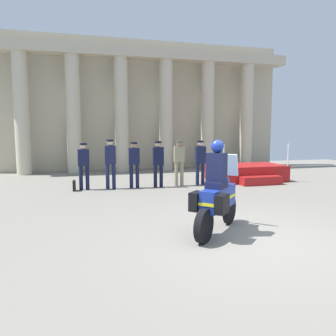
# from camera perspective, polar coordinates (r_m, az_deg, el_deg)

# --- Properties ---
(ground_plane) EXTENTS (28.16, 28.16, 0.00)m
(ground_plane) POSITION_cam_1_polar(r_m,az_deg,el_deg) (6.58, 13.68, -12.04)
(ground_plane) COLOR gray
(colonnade_backdrop) EXTENTS (15.70, 1.54, 6.79)m
(colonnade_backdrop) POSITION_cam_1_polar(r_m,az_deg,el_deg) (17.43, -4.57, 11.42)
(colonnade_backdrop) COLOR #B6AB91
(colonnade_backdrop) RESTS_ON ground_plane
(reviewing_stand) EXTENTS (2.97, 2.31, 1.55)m
(reviewing_stand) POSITION_cam_1_polar(r_m,az_deg,el_deg) (13.90, 13.65, -0.86)
(reviewing_stand) COLOR #A51919
(reviewing_stand) RESTS_ON ground_plane
(officer_in_row_0) EXTENTS (0.39, 0.24, 1.64)m
(officer_in_row_0) POSITION_cam_1_polar(r_m,az_deg,el_deg) (11.71, -14.54, 0.95)
(officer_in_row_0) COLOR #141938
(officer_in_row_0) RESTS_ON ground_plane
(officer_in_row_1) EXTENTS (0.39, 0.24, 1.76)m
(officer_in_row_1) POSITION_cam_1_polar(r_m,az_deg,el_deg) (11.70, -10.05, 1.39)
(officer_in_row_1) COLOR #191E42
(officer_in_row_1) RESTS_ON ground_plane
(officer_in_row_2) EXTENTS (0.39, 0.24, 1.66)m
(officer_in_row_2) POSITION_cam_1_polar(r_m,az_deg,el_deg) (11.76, -5.94, 1.21)
(officer_in_row_2) COLOR #141938
(officer_in_row_2) RESTS_ON ground_plane
(officer_in_row_3) EXTENTS (0.39, 0.24, 1.69)m
(officer_in_row_3) POSITION_cam_1_polar(r_m,az_deg,el_deg) (11.87, -1.72, 1.35)
(officer_in_row_3) COLOR black
(officer_in_row_3) RESTS_ON ground_plane
(officer_in_row_4) EXTENTS (0.39, 0.24, 1.69)m
(officer_in_row_4) POSITION_cam_1_polar(r_m,az_deg,el_deg) (12.16, 1.96, 1.53)
(officer_in_row_4) COLOR gray
(officer_in_row_4) RESTS_ON ground_plane
(officer_in_row_5) EXTENTS (0.39, 0.24, 1.69)m
(officer_in_row_5) POSITION_cam_1_polar(r_m,az_deg,el_deg) (12.47, 5.68, 1.59)
(officer_in_row_5) COLOR #141938
(officer_in_row_5) RESTS_ON ground_plane
(motorcycle_with_rider) EXTENTS (1.55, 1.58, 1.90)m
(motorcycle_with_rider) POSITION_cam_1_polar(r_m,az_deg,el_deg) (6.64, 8.58, -4.66)
(motorcycle_with_rider) COLOR black
(motorcycle_with_rider) RESTS_ON ground_plane
(briefcase_on_ground) EXTENTS (0.10, 0.32, 0.36)m
(briefcase_on_ground) POSITION_cam_1_polar(r_m,az_deg,el_deg) (11.70, -16.10, -3.00)
(briefcase_on_ground) COLOR black
(briefcase_on_ground) RESTS_ON ground_plane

